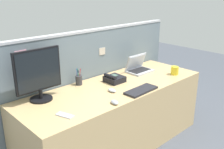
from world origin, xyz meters
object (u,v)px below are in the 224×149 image
Objects in this scene: desktop_monitor at (38,73)px; cell_phone_silver_slab at (65,115)px; laptop at (138,67)px; computer_mouse_left_hand at (112,90)px; coffee_mug at (175,70)px; computer_mouse_right_hand at (115,102)px; desk_phone at (114,79)px; keyboard_main at (141,90)px; pen_cup at (79,80)px.

cell_phone_silver_slab is at bearing -92.28° from desktop_monitor.
computer_mouse_left_hand is at bearing -159.72° from laptop.
computer_mouse_right_hand is at bearing -175.10° from coffee_mug.
desk_phone is 1.92× the size of computer_mouse_right_hand.
keyboard_main is 3.78× the size of computer_mouse_right_hand.
cell_phone_silver_slab is at bearing -170.57° from computer_mouse_left_hand.
pen_cup reaches higher than computer_mouse_right_hand.
computer_mouse_left_hand is (0.18, 0.22, 0.00)m from computer_mouse_right_hand.
desktop_monitor is at bearing 163.56° from coffee_mug.
cell_phone_silver_slab is at bearing -135.91° from pen_cup.
desk_phone is 1.23× the size of cell_phone_silver_slab.
desktop_monitor is 0.74m from computer_mouse_left_hand.
desk_phone is at bearing -30.80° from pen_cup.
computer_mouse_left_hand is at bearing 172.27° from coffee_mug.
pen_cup reaches higher than computer_mouse_left_hand.
computer_mouse_right_hand is at bearing -51.15° from desktop_monitor.
pen_cup reaches higher than coffee_mug.
laptop reaches higher than coffee_mug.
cell_phone_silver_slab is (-0.86, 0.09, -0.01)m from keyboard_main.
laptop is 2.47× the size of coffee_mug.
cell_phone_silver_slab is 1.56m from coffee_mug.
desktop_monitor is 0.50m from cell_phone_silver_slab.
desk_phone is 1.92× the size of computer_mouse_left_hand.
computer_mouse_left_hand is 0.41m from pen_cup.
cell_phone_silver_slab is at bearing -179.24° from computer_mouse_right_hand.
cell_phone_silver_slab is (-0.85, -0.29, -0.03)m from desk_phone.
keyboard_main is 0.30m from computer_mouse_left_hand.
desktop_monitor reaches higher than cell_phone_silver_slab.
desk_phone is at bearing -9.47° from desktop_monitor.
keyboard_main reaches higher than cell_phone_silver_slab.
laptop is 0.99m from computer_mouse_right_hand.
laptop is 3.17× the size of computer_mouse_left_hand.
laptop is 2.04× the size of cell_phone_silver_slab.
computer_mouse_left_hand is at bearing -28.05° from desktop_monitor.
desk_phone reaches higher than keyboard_main.
keyboard_main is (0.84, -0.52, -0.25)m from desktop_monitor.
keyboard_main is at bearing -59.16° from pen_cup.
keyboard_main is 0.40m from computer_mouse_right_hand.
cell_phone_silver_slab is (-0.51, -0.50, -0.05)m from pen_cup.
laptop is at bearing -9.50° from pen_cup.
desk_phone is 0.39m from keyboard_main.
pen_cup is at bearing 153.73° from coffee_mug.
laptop reaches higher than desk_phone.
keyboard_main is at bearing -174.42° from coffee_mug.
computer_mouse_right_hand is at bearing -133.42° from desk_phone.
keyboard_main is 0.70m from coffee_mug.
computer_mouse_right_hand is (-0.87, -0.48, -0.04)m from laptop.
desk_phone is 0.51× the size of keyboard_main.
pen_cup is (-0.34, 0.20, 0.02)m from desk_phone.
computer_mouse_right_hand is 1.00× the size of computer_mouse_left_hand.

